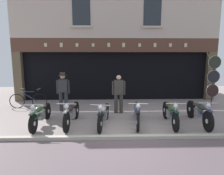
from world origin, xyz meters
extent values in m
cube|color=gray|center=(0.00, 5.00, -0.04)|extent=(22.77, 10.00, 0.08)
cube|color=#AAA391|center=(0.00, 0.08, 0.01)|extent=(22.77, 0.16, 0.18)
cube|color=black|center=(0.00, 7.30, 1.30)|extent=(9.91, 4.00, 2.60)
cube|color=brown|center=(-5.16, 5.18, 1.30)|extent=(0.44, 0.36, 2.60)
cube|color=brown|center=(5.16, 5.18, 1.30)|extent=(0.44, 0.36, 2.60)
cube|color=#23282D|center=(0.00, 5.55, 1.43)|extent=(9.48, 0.03, 2.18)
cube|color=#513125|center=(0.00, 5.12, 2.95)|extent=(10.77, 0.24, 0.70)
cube|color=#C6B789|center=(-3.61, 4.99, 2.95)|extent=(0.14, 0.03, 0.18)
cube|color=#C6B789|center=(-2.81, 4.99, 2.95)|extent=(0.14, 0.03, 0.22)
cube|color=#C6B789|center=(-2.01, 4.99, 2.95)|extent=(0.14, 0.03, 0.18)
cube|color=#C6B789|center=(-1.18, 4.99, 2.95)|extent=(0.14, 0.03, 0.16)
cube|color=#C6B789|center=(-0.38, 4.99, 2.95)|extent=(0.14, 0.03, 0.20)
cube|color=#C6B789|center=(0.39, 4.99, 2.95)|extent=(0.14, 0.03, 0.22)
cube|color=#C6B789|center=(1.22, 4.99, 2.95)|extent=(0.14, 0.03, 0.17)
cube|color=#C6B789|center=(2.03, 4.99, 2.95)|extent=(0.14, 0.03, 0.21)
cube|color=#C6B789|center=(2.84, 4.99, 2.95)|extent=(0.14, 0.03, 0.18)
cube|color=#C6B789|center=(3.64, 4.99, 2.95)|extent=(0.14, 0.03, 0.20)
cube|color=#BBA897|center=(0.00, 5.20, 4.56)|extent=(10.77, 0.40, 2.51)
cube|color=#23282D|center=(-1.75, 4.99, 4.56)|extent=(0.90, 0.02, 1.30)
cube|color=#BBA897|center=(-1.75, 4.95, 3.86)|extent=(1.10, 0.12, 0.10)
cube|color=#23282D|center=(1.84, 4.99, 4.56)|extent=(0.90, 0.02, 1.30)
cube|color=#BBA897|center=(1.84, 4.95, 3.86)|extent=(1.10, 0.12, 0.10)
cylinder|color=black|center=(-2.78, 0.58, 0.31)|extent=(0.08, 0.62, 0.62)
cylinder|color=silver|center=(-2.78, 0.58, 0.31)|extent=(0.10, 0.14, 0.14)
cylinder|color=black|center=(-2.76, 1.96, 0.31)|extent=(0.09, 0.62, 0.62)
cylinder|color=silver|center=(-2.76, 1.96, 0.31)|extent=(0.11, 0.14, 0.14)
cube|color=#15361D|center=(-2.77, 1.27, 0.43)|extent=(0.09, 1.28, 0.07)
cube|color=slate|center=(-2.77, 1.27, 0.36)|extent=(0.21, 0.32, 0.26)
ellipsoid|color=#2E482B|center=(-2.78, 1.10, 0.63)|extent=(0.23, 0.46, 0.20)
ellipsoid|color=#38281E|center=(-2.77, 1.52, 0.61)|extent=(0.20, 0.30, 0.10)
cube|color=#15361D|center=(-2.78, 0.58, 0.64)|extent=(0.11, 0.36, 0.04)
sphere|color=silver|center=(-2.78, 0.64, 0.81)|extent=(0.15, 0.15, 0.15)
cylinder|color=silver|center=(-2.78, 0.64, 0.89)|extent=(0.62, 0.03, 0.02)
cylinder|color=silver|center=(-2.78, 0.62, 0.60)|extent=(0.04, 0.25, 0.61)
cylinder|color=black|center=(-1.77, 0.61, 0.33)|extent=(0.11, 0.67, 0.66)
cylinder|color=silver|center=(-1.77, 0.61, 0.33)|extent=(0.11, 0.15, 0.15)
cylinder|color=black|center=(-1.67, 2.00, 0.33)|extent=(0.12, 0.67, 0.66)
cylinder|color=silver|center=(-1.67, 2.00, 0.33)|extent=(0.12, 0.15, 0.15)
cube|color=gray|center=(-1.72, 1.31, 0.45)|extent=(0.16, 1.28, 0.07)
cube|color=slate|center=(-1.72, 1.31, 0.38)|extent=(0.22, 0.33, 0.26)
ellipsoid|color=black|center=(-1.73, 1.14, 0.65)|extent=(0.25, 0.47, 0.20)
ellipsoid|color=#38281E|center=(-1.70, 1.56, 0.63)|extent=(0.22, 0.31, 0.10)
cube|color=gray|center=(-1.77, 0.61, 0.68)|extent=(0.12, 0.37, 0.04)
sphere|color=silver|center=(-1.76, 0.67, 0.83)|extent=(0.15, 0.15, 0.15)
cylinder|color=silver|center=(-1.76, 0.67, 0.91)|extent=(0.62, 0.07, 0.02)
cylinder|color=silver|center=(-1.76, 0.65, 0.62)|extent=(0.05, 0.25, 0.61)
cylinder|color=black|center=(-0.72, 0.54, 0.30)|extent=(0.16, 0.61, 0.61)
cylinder|color=silver|center=(-0.72, 0.54, 0.30)|extent=(0.12, 0.15, 0.13)
cylinder|color=black|center=(-0.50, 1.91, 0.30)|extent=(0.17, 0.61, 0.61)
cylinder|color=silver|center=(-0.50, 1.91, 0.30)|extent=(0.13, 0.15, 0.13)
cube|color=black|center=(-0.61, 1.22, 0.42)|extent=(0.26, 1.27, 0.07)
cube|color=slate|center=(-0.61, 1.22, 0.35)|extent=(0.25, 0.35, 0.26)
ellipsoid|color=gray|center=(-0.64, 1.06, 0.62)|extent=(0.29, 0.49, 0.20)
ellipsoid|color=#38281E|center=(-0.57, 1.47, 0.60)|extent=(0.24, 0.33, 0.10)
cube|color=black|center=(-0.72, 0.54, 0.63)|extent=(0.15, 0.37, 0.04)
sphere|color=silver|center=(-0.71, 0.60, 0.80)|extent=(0.15, 0.15, 0.15)
cylinder|color=silver|center=(-0.71, 0.60, 0.88)|extent=(0.62, 0.12, 0.02)
cylinder|color=silver|center=(-0.71, 0.58, 0.59)|extent=(0.08, 0.28, 0.61)
cylinder|color=black|center=(0.48, 0.62, 0.32)|extent=(0.14, 0.64, 0.64)
cylinder|color=silver|center=(0.48, 0.62, 0.32)|extent=(0.12, 0.15, 0.14)
cylinder|color=black|center=(0.64, 1.96, 0.32)|extent=(0.15, 0.64, 0.64)
cylinder|color=silver|center=(0.64, 1.96, 0.32)|extent=(0.13, 0.15, 0.14)
cube|color=black|center=(0.56, 1.29, 0.44)|extent=(0.21, 1.24, 0.07)
cube|color=slate|center=(0.56, 1.29, 0.37)|extent=(0.23, 0.34, 0.26)
ellipsoid|color=#38416E|center=(0.54, 1.13, 0.64)|extent=(0.27, 0.48, 0.20)
ellipsoid|color=#38281E|center=(0.59, 1.53, 0.62)|extent=(0.23, 0.32, 0.10)
cube|color=black|center=(0.48, 0.62, 0.66)|extent=(0.14, 0.37, 0.04)
sphere|color=silver|center=(0.49, 0.68, 0.82)|extent=(0.15, 0.15, 0.15)
cylinder|color=silver|center=(0.49, 0.68, 0.90)|extent=(0.62, 0.09, 0.02)
cylinder|color=silver|center=(0.49, 0.66, 0.61)|extent=(0.07, 0.29, 0.60)
cylinder|color=black|center=(1.67, 0.58, 0.33)|extent=(0.11, 0.66, 0.65)
cylinder|color=silver|center=(1.67, 0.58, 0.33)|extent=(0.11, 0.15, 0.14)
cylinder|color=black|center=(1.76, 1.93, 0.33)|extent=(0.12, 0.66, 0.65)
cylinder|color=silver|center=(1.76, 1.93, 0.33)|extent=(0.12, 0.15, 0.14)
cube|color=#113A2A|center=(1.72, 1.25, 0.45)|extent=(0.15, 1.25, 0.07)
cube|color=slate|center=(1.72, 1.25, 0.38)|extent=(0.22, 0.33, 0.26)
ellipsoid|color=#2C4626|center=(1.71, 1.09, 0.65)|extent=(0.25, 0.47, 0.20)
ellipsoid|color=#38281E|center=(1.73, 1.50, 0.63)|extent=(0.22, 0.31, 0.10)
cube|color=#113A2A|center=(1.67, 0.58, 0.67)|extent=(0.12, 0.37, 0.04)
sphere|color=silver|center=(1.68, 0.64, 0.83)|extent=(0.15, 0.15, 0.15)
cylinder|color=silver|center=(1.68, 0.64, 0.91)|extent=(0.62, 0.07, 0.02)
cylinder|color=silver|center=(1.67, 0.62, 0.62)|extent=(0.05, 0.26, 0.61)
cylinder|color=black|center=(2.71, 0.57, 0.34)|extent=(0.10, 0.68, 0.67)
cylinder|color=silver|center=(2.71, 0.57, 0.34)|extent=(0.11, 0.15, 0.15)
cylinder|color=black|center=(2.78, 1.99, 0.34)|extent=(0.11, 0.68, 0.67)
cylinder|color=silver|center=(2.78, 1.99, 0.34)|extent=(0.12, 0.15, 0.15)
cube|color=navy|center=(2.74, 1.28, 0.46)|extent=(0.13, 1.32, 0.07)
cube|color=slate|center=(2.74, 1.28, 0.39)|extent=(0.21, 0.33, 0.26)
ellipsoid|color=#232A24|center=(2.74, 1.11, 0.66)|extent=(0.24, 0.47, 0.20)
ellipsoid|color=#38281E|center=(2.76, 1.54, 0.64)|extent=(0.21, 0.31, 0.10)
cube|color=navy|center=(2.71, 0.57, 0.69)|extent=(0.12, 0.36, 0.04)
sphere|color=silver|center=(2.71, 0.63, 0.84)|extent=(0.15, 0.15, 0.15)
cylinder|color=silver|center=(2.71, 0.63, 0.92)|extent=(0.62, 0.05, 0.02)
cylinder|color=silver|center=(2.71, 0.61, 0.63)|extent=(0.05, 0.23, 0.62)
cylinder|color=#2D2D33|center=(-2.27, 3.07, 0.43)|extent=(0.15, 0.15, 0.87)
cylinder|color=#2D2D33|center=(-2.49, 3.07, 0.43)|extent=(0.15, 0.15, 0.87)
cube|color=#2D2D33|center=(-2.38, 3.07, 1.12)|extent=(0.39, 0.23, 0.55)
cube|color=white|center=(-2.39, 3.19, 1.19)|extent=(0.14, 0.02, 0.31)
cube|color=navy|center=(-2.39, 3.20, 1.18)|extent=(0.05, 0.01, 0.29)
cylinder|color=#2D2D33|center=(-2.15, 3.08, 1.07)|extent=(0.09, 0.09, 0.58)
cylinder|color=#2D2D33|center=(-2.62, 3.07, 1.07)|extent=(0.09, 0.09, 0.58)
sphere|color=tan|center=(-2.38, 3.07, 1.52)|extent=(0.21, 0.21, 0.21)
cylinder|color=#332D28|center=(-2.38, 3.07, 1.57)|extent=(0.36, 0.36, 0.01)
cylinder|color=#332D28|center=(-2.38, 3.07, 1.63)|extent=(0.22, 0.22, 0.12)
cylinder|color=#38332D|center=(0.11, 2.69, 0.41)|extent=(0.15, 0.15, 0.82)
cylinder|color=#38332D|center=(-0.11, 2.69, 0.41)|extent=(0.15, 0.15, 0.82)
cube|color=#38332D|center=(0.00, 2.69, 1.10)|extent=(0.38, 0.22, 0.60)
cube|color=white|center=(0.00, 2.81, 1.17)|extent=(0.14, 0.02, 0.34)
cube|color=black|center=(0.00, 2.82, 1.16)|extent=(0.05, 0.01, 0.31)
cylinder|color=#38332D|center=(0.23, 2.69, 1.08)|extent=(0.09, 0.09, 0.57)
cylinder|color=#38332D|center=(-0.24, 2.69, 1.08)|extent=(0.09, 0.09, 0.57)
sphere|color=tan|center=(0.00, 2.69, 1.51)|extent=(0.20, 0.20, 0.20)
cylinder|color=#232328|center=(4.57, 3.78, 1.15)|extent=(0.06, 0.06, 2.29)
cylinder|color=#23281E|center=(4.57, 3.76, 2.10)|extent=(0.59, 0.03, 0.59)
torus|color=beige|center=(4.57, 3.77, 2.10)|extent=(0.62, 0.04, 0.62)
cylinder|color=black|center=(4.57, 3.76, 1.42)|extent=(0.59, 0.03, 0.59)
torus|color=silver|center=(4.57, 3.77, 1.42)|extent=(0.62, 0.04, 0.62)
cylinder|color=black|center=(4.57, 3.76, 0.75)|extent=(0.59, 0.03, 0.59)
torus|color=silver|center=(4.57, 3.77, 0.75)|extent=(0.62, 0.04, 0.62)
cube|color=silver|center=(-2.29, 5.40, 1.73)|extent=(0.74, 0.02, 1.07)
cube|color=#232328|center=(-2.29, 5.39, 2.16)|extent=(0.74, 0.01, 0.20)
torus|color=black|center=(-3.62, 3.65, 0.33)|extent=(0.69, 0.06, 0.69)
torus|color=black|center=(-4.64, 3.62, 0.33)|extent=(0.69, 0.06, 0.69)
cylinder|color=navy|center=(-4.03, 3.64, 0.51)|extent=(0.62, 0.05, 0.41)
cylinder|color=navy|center=(-4.13, 3.63, 0.77)|extent=(0.56, 0.05, 0.03)
cylinder|color=navy|center=(-4.32, 3.63, 0.63)|extent=(0.10, 0.03, 0.52)
ellipsoid|color=#332319|center=(-4.36, 3.63, 0.89)|extent=(0.24, 0.13, 0.06)
cylinder|color=silver|center=(-3.62, 3.65, 0.89)|extent=(0.04, 0.50, 0.02)
camera|label=1|loc=(-0.51, -5.26, 2.38)|focal=31.20mm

